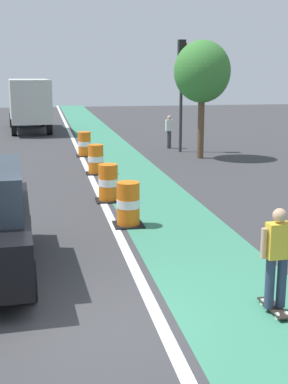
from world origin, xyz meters
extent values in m
plane|color=#38383A|center=(0.00, 0.00, 0.00)|extent=(100.00, 100.00, 0.00)
cube|color=#387F60|center=(2.40, 12.00, 0.00)|extent=(2.50, 80.00, 0.01)
cube|color=silver|center=(0.90, 12.00, 0.01)|extent=(0.20, 80.00, 0.01)
cube|color=black|center=(2.76, -0.23, 0.07)|extent=(0.25, 0.81, 0.02)
cylinder|color=silver|center=(2.84, -0.48, 0.06)|extent=(0.04, 0.11, 0.11)
cylinder|color=silver|center=(2.69, -0.49, 0.06)|extent=(0.04, 0.11, 0.11)
cylinder|color=silver|center=(2.82, 0.03, 0.06)|extent=(0.04, 0.11, 0.11)
cylinder|color=silver|center=(2.67, 0.03, 0.06)|extent=(0.04, 0.11, 0.11)
cylinder|color=#2D3851|center=(2.86, -0.22, 0.49)|extent=(0.15, 0.15, 0.82)
cylinder|color=#2D3851|center=(2.66, -0.23, 0.49)|extent=(0.15, 0.15, 0.82)
cube|color=gold|center=(2.76, -0.23, 1.18)|extent=(0.37, 0.23, 0.56)
cylinder|color=tan|center=(2.52, -0.24, 1.15)|extent=(0.09, 0.09, 0.48)
sphere|color=tan|center=(2.76, -0.23, 1.58)|extent=(0.22, 0.22, 0.22)
cylinder|color=black|center=(-1.20, 3.77, 0.34)|extent=(0.31, 0.69, 0.68)
cylinder|color=black|center=(-1.07, 0.92, 0.34)|extent=(0.31, 0.69, 0.68)
cylinder|color=orange|center=(1.25, 4.93, 0.25)|extent=(0.56, 0.56, 0.42)
cylinder|color=white|center=(1.25, 4.93, 0.57)|extent=(0.57, 0.57, 0.21)
cylinder|color=orange|center=(1.25, 4.93, 0.88)|extent=(0.56, 0.56, 0.42)
cube|color=black|center=(1.25, 4.93, 0.02)|extent=(0.73, 0.73, 0.04)
cylinder|color=orange|center=(1.08, 7.53, 0.25)|extent=(0.56, 0.56, 0.42)
cylinder|color=white|center=(1.08, 7.53, 0.57)|extent=(0.57, 0.57, 0.21)
cylinder|color=orange|center=(1.08, 7.53, 0.88)|extent=(0.56, 0.56, 0.42)
cube|color=black|center=(1.08, 7.53, 0.02)|extent=(0.73, 0.73, 0.04)
cylinder|color=orange|center=(1.14, 11.78, 0.25)|extent=(0.56, 0.56, 0.42)
cylinder|color=white|center=(1.14, 11.78, 0.57)|extent=(0.57, 0.57, 0.21)
cylinder|color=orange|center=(1.14, 11.78, 0.88)|extent=(0.56, 0.56, 0.42)
cube|color=black|center=(1.14, 11.78, 0.02)|extent=(0.73, 0.73, 0.04)
cylinder|color=orange|center=(1.06, 16.03, 0.25)|extent=(0.56, 0.56, 0.42)
cylinder|color=white|center=(1.06, 16.03, 0.57)|extent=(0.57, 0.57, 0.21)
cylinder|color=orange|center=(1.06, 16.03, 0.88)|extent=(0.56, 0.56, 0.42)
cube|color=black|center=(1.06, 16.03, 0.02)|extent=(0.73, 0.73, 0.04)
cube|color=beige|center=(-1.48, 25.99, 1.98)|extent=(2.70, 5.75, 2.50)
cube|color=#19478C|center=(-1.76, 29.83, 1.53)|extent=(2.33, 2.05, 2.10)
cylinder|color=black|center=(-2.77, 29.55, 0.48)|extent=(0.37, 0.98, 0.96)
cylinder|color=black|center=(-0.72, 29.70, 0.48)|extent=(0.37, 0.98, 0.96)
cylinder|color=black|center=(-2.41, 24.52, 0.48)|extent=(0.37, 0.98, 0.96)
cylinder|color=black|center=(-0.35, 24.67, 0.48)|extent=(0.37, 0.98, 0.96)
cylinder|color=#2D2D2D|center=(5.60, 16.53, 2.10)|extent=(0.14, 0.14, 4.20)
cube|color=black|center=(5.60, 16.53, 4.65)|extent=(0.32, 0.32, 0.90)
sphere|color=red|center=(5.77, 16.53, 4.91)|extent=(0.16, 0.16, 0.16)
sphere|color=green|center=(5.77, 16.53, 4.39)|extent=(0.16, 0.16, 0.16)
cylinder|color=#33333D|center=(5.35, 17.75, 0.43)|extent=(0.20, 0.20, 0.86)
cube|color=white|center=(5.35, 17.75, 1.13)|extent=(0.34, 0.20, 0.54)
sphere|color=tan|center=(5.35, 17.75, 1.51)|extent=(0.20, 0.20, 0.20)
cylinder|color=brown|center=(5.99, 14.56, 1.30)|extent=(0.28, 0.28, 2.60)
ellipsoid|color=#387A33|center=(5.99, 14.56, 3.70)|extent=(2.40, 2.40, 2.60)
camera|label=1|loc=(-0.72, -7.43, 3.71)|focal=49.42mm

